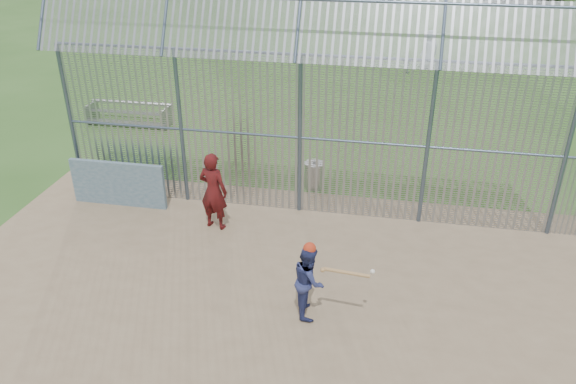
% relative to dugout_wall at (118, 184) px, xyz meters
% --- Properties ---
extents(ground, '(120.00, 120.00, 0.00)m').
position_rel_dugout_wall_xyz_m(ground, '(4.60, -2.90, -0.62)').
color(ground, '#2D511E').
rests_on(ground, ground).
extents(dirt_infield, '(14.00, 10.00, 0.02)m').
position_rel_dugout_wall_xyz_m(dirt_infield, '(4.60, -3.40, -0.61)').
color(dirt_infield, '#756047').
rests_on(dirt_infield, ground).
extents(dugout_wall, '(2.50, 0.12, 1.20)m').
position_rel_dugout_wall_xyz_m(dugout_wall, '(0.00, 0.00, 0.00)').
color(dugout_wall, '#38566B').
rests_on(dugout_wall, dirt_infield).
extents(batter, '(0.70, 0.82, 1.47)m').
position_rel_dugout_wall_xyz_m(batter, '(5.46, -3.31, 0.14)').
color(batter, navy).
rests_on(batter, dirt_infield).
extents(onlooker, '(0.79, 0.60, 1.93)m').
position_rel_dugout_wall_xyz_m(onlooker, '(2.75, -0.60, 0.37)').
color(onlooker, maroon).
rests_on(onlooker, dirt_infield).
extents(bg_kid_standing, '(1.02, 0.92, 1.76)m').
position_rel_dugout_wall_xyz_m(bg_kid_standing, '(8.23, 15.17, 0.26)').
color(bg_kid_standing, gray).
rests_on(bg_kid_standing, ground).
extents(bg_kid_seated, '(0.54, 0.39, 0.85)m').
position_rel_dugout_wall_xyz_m(bg_kid_seated, '(7.23, 14.08, -0.19)').
color(bg_kid_seated, slate).
rests_on(bg_kid_seated, ground).
extents(batting_gear, '(1.32, 0.34, 0.49)m').
position_rel_dugout_wall_xyz_m(batting_gear, '(5.66, -3.35, 0.76)').
color(batting_gear, '#B43018').
rests_on(batting_gear, ground).
extents(trash_can, '(0.56, 0.56, 0.82)m').
position_rel_dugout_wall_xyz_m(trash_can, '(4.78, 1.95, -0.24)').
color(trash_can, gray).
rests_on(trash_can, ground).
extents(bleacher, '(3.00, 0.95, 0.72)m').
position_rel_dugout_wall_xyz_m(bleacher, '(-2.33, 5.54, -0.21)').
color(bleacher, gray).
rests_on(bleacher, ground).
extents(backstop_fence, '(20.09, 0.81, 5.30)m').
position_rel_dugout_wall_xyz_m(backstop_fence, '(6.41, 0.53, 1.74)').
color(backstop_fence, '#47566B').
rests_on(backstop_fence, ground).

